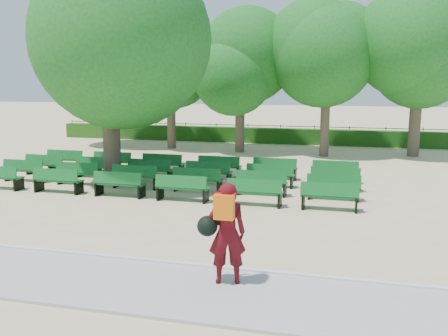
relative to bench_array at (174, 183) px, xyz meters
The scene contains 9 objects.
ground 1.41m from the bench_array, 51.84° to the right, with size 120.00×120.00×0.00m, color #CDB388.
paving 8.55m from the bench_array, 84.16° to the right, with size 30.00×2.20×0.06m, color #A5A4A1.
curb 7.41m from the bench_array, 83.26° to the right, with size 30.00×0.12×0.10m, color silver.
hedge 12.93m from the bench_array, 86.14° to the left, with size 26.00×0.70×0.90m, color #1F5014.
fence 13.32m from the bench_array, 86.25° to the left, with size 26.00×0.10×1.02m, color black, non-canonical shape.
tree_line 8.94m from the bench_array, 84.41° to the left, with size 21.80×6.80×7.04m, color #1B661F, non-canonical shape.
bench_array is the anchor object (origin of this frame).
tree_among 5.66m from the bench_array, behind, with size 5.93×5.93×7.93m.
person 9.02m from the bench_array, 63.63° to the right, with size 0.93×0.63×1.87m.
Camera 1 is at (5.27, -15.24, 3.69)m, focal length 40.00 mm.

